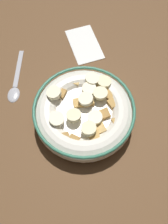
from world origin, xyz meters
The scene contains 4 objects.
ground_plane centered at (0.00, 0.00, -1.00)cm, with size 98.78×98.78×2.00cm, color brown.
cereal_bowl centered at (0.04, -0.02, 2.64)cm, with size 19.66×19.66×5.93cm.
spoon centered at (10.34, 13.35, 0.33)cm, with size 13.83×4.80×0.80cm.
folded_napkin centered at (19.11, -3.67, 0.15)cm, with size 10.87×6.52×0.30cm, color white.
Camera 1 is at (-21.56, 4.03, 47.44)cm, focal length 40.95 mm.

